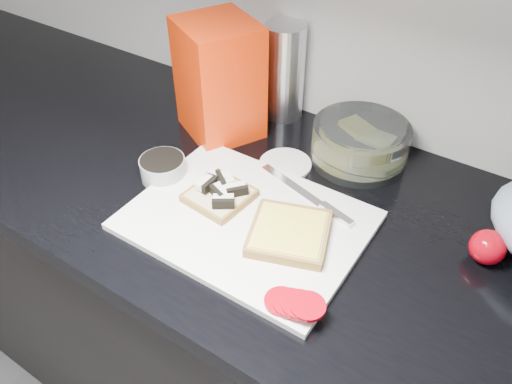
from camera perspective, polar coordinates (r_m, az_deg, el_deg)
base_cabinet at (r=1.26m, az=6.61°, el=-19.06°), size 3.50×0.60×0.86m
countertop at (r=0.90m, az=8.77°, el=-4.49°), size 3.50×0.64×0.04m
cutting_board at (r=0.87m, az=-1.08°, el=-3.26°), size 0.40×0.30×0.01m
bread_left at (r=0.90m, az=-4.13°, el=-0.17°), size 0.12×0.12×0.03m
bread_right at (r=0.83m, az=3.81°, el=-4.70°), size 0.17×0.17×0.02m
tomato_slices at (r=0.74m, az=4.43°, el=-12.60°), size 0.10×0.07×0.02m
knife at (r=0.90m, az=6.93°, el=-1.03°), size 0.22×0.08×0.01m
seed_tub at (r=0.97m, az=-10.60°, el=2.79°), size 0.09×0.09×0.04m
tub_lid at (r=1.00m, az=3.37°, el=3.20°), size 0.13×0.13×0.01m
glass_bowl at (r=1.02m, az=11.78°, el=5.47°), size 0.19×0.19×0.08m
bread_bag at (r=1.05m, az=-4.22°, el=12.71°), size 0.20×0.20×0.24m
steel_canister at (r=1.11m, az=3.24°, el=13.53°), size 0.09×0.09×0.21m
whole_tomatoes at (r=0.88m, az=24.96°, el=-5.74°), size 0.06×0.06×0.06m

